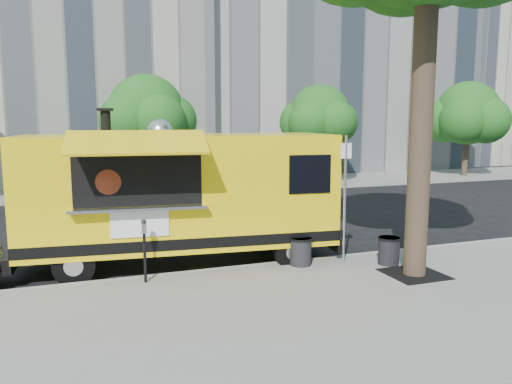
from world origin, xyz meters
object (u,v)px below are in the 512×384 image
Objects in this scene: far_tree_b at (146,113)px; food_truck at (180,193)px; far_tree_c at (320,116)px; far_tree_d at (468,113)px; sign_post at (345,192)px; trash_bin_left at (301,251)px; trash_bin_right at (389,250)px; parking_meter at (144,243)px.

far_tree_b is 12.73m from food_truck.
far_tree_d is at bearing 1.15° from far_tree_c.
far_tree_b is 1.06× the size of far_tree_c.
far_tree_b is 1.83× the size of sign_post.
food_truck reaches higher than sign_post.
sign_post is 3.90m from food_truck.
food_truck is 3.18m from trash_bin_left.
far_tree_d is 21.50m from trash_bin_right.
sign_post is (-6.45, -13.95, -1.87)m from far_tree_c.
food_truck is (1.05, 1.52, 0.77)m from parking_meter.
food_truck is (-3.50, 1.72, -0.09)m from sign_post.
parking_meter is 0.17× the size of food_truck.
food_truck is (-9.95, -12.23, -1.96)m from far_tree_c.
food_truck is at bearing -94.34° from far_tree_b.
far_tree_b is at bearing 91.58° from food_truck.
far_tree_c is at bearing 65.19° from sign_post.
far_tree_b is 14.48m from parking_meter.
far_tree_d is (10.00, 0.20, 0.17)m from far_tree_c.
far_tree_b is at bearing 100.15° from sign_post.
sign_post is 2.25× the size of parking_meter.
far_tree_b reaches higher than trash_bin_left.
trash_bin_right is at bearing -76.43° from far_tree_b.
far_tree_d is at bearing 38.56° from trash_bin_left.
far_tree_b is at bearing 179.70° from far_tree_d.
far_tree_c is 15.89m from food_truck.
trash_bin_left is at bearing -118.49° from far_tree_c.
far_tree_d is 21.79m from sign_post.
far_tree_d is 0.73× the size of food_truck.
sign_post is at bearing -14.24° from trash_bin_left.
sign_post is at bearing 158.31° from trash_bin_right.
far_tree_c is 8.08× the size of trash_bin_left.
trash_bin_right is at bearing -21.69° from sign_post.
parking_meter is 2.09× the size of trash_bin_right.
parking_meter is (-11.00, -13.75, -2.74)m from far_tree_c.
far_tree_d reaches higher than food_truck.
far_tree_b is 8.59× the size of trash_bin_right.
food_truck is 12.08× the size of trash_bin_right.
far_tree_b is 0.97× the size of far_tree_d.
far_tree_b reaches higher than far_tree_c.
trash_bin_left is (-17.43, -13.90, -3.40)m from far_tree_d.
trash_bin_left is (-0.98, 0.25, -1.36)m from sign_post.
sign_post reaches higher than trash_bin_left.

